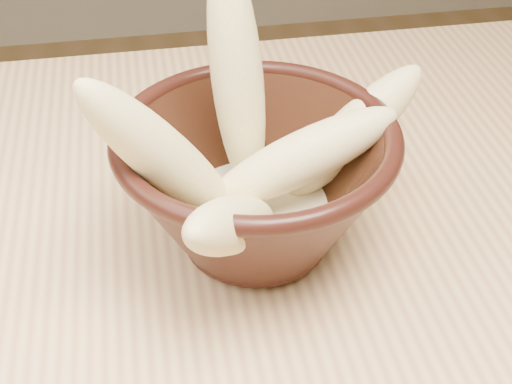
% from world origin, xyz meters
% --- Properties ---
extents(table, '(1.20, 0.80, 0.75)m').
position_xyz_m(table, '(0.00, 0.00, 0.67)').
color(table, '#DDB479').
rests_on(table, ground).
extents(bowl, '(0.21, 0.21, 0.12)m').
position_xyz_m(bowl, '(0.16, 0.04, 0.82)').
color(bowl, black).
rests_on(bowl, table).
extents(milk_puddle, '(0.12, 0.12, 0.02)m').
position_xyz_m(milk_puddle, '(0.16, 0.04, 0.79)').
color(milk_puddle, beige).
rests_on(milk_puddle, bowl).
extents(banana_upright, '(0.06, 0.09, 0.19)m').
position_xyz_m(banana_upright, '(0.15, 0.08, 0.89)').
color(banana_upright, '#CEC17A').
rests_on(banana_upright, bowl).
extents(banana_left, '(0.14, 0.08, 0.17)m').
position_xyz_m(banana_left, '(0.09, 0.01, 0.87)').
color(banana_left, '#CEC17A').
rests_on(banana_left, bowl).
extents(banana_right, '(0.15, 0.08, 0.12)m').
position_xyz_m(banana_right, '(0.24, 0.06, 0.84)').
color(banana_right, '#CEC17A').
rests_on(banana_right, bowl).
extents(banana_across, '(0.16, 0.05, 0.09)m').
position_xyz_m(banana_across, '(0.19, 0.03, 0.84)').
color(banana_across, '#CEC17A').
rests_on(banana_across, bowl).
extents(banana_front, '(0.11, 0.14, 0.11)m').
position_xyz_m(banana_front, '(0.13, -0.03, 0.83)').
color(banana_front, '#CEC17A').
rests_on(banana_front, bowl).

